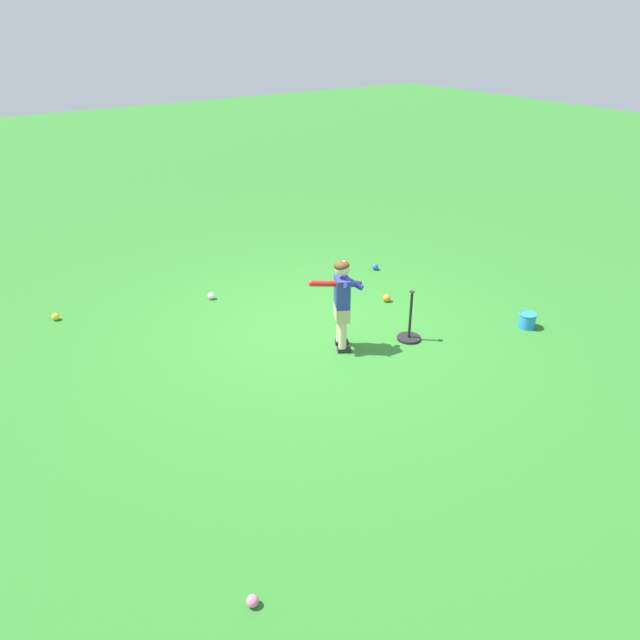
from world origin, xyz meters
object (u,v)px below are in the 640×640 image
object	(u,v)px
child_batter	(342,297)
play_ball_midfield	(375,267)
play_ball_far_right	(211,296)
batting_tee	(409,331)
play_ball_far_left	(387,298)
play_ball_near_batter	(252,601)
play_ball_center_lawn	(55,317)
toy_bucket	(527,320)

from	to	relation	value
child_batter	play_ball_midfield	world-z (taller)	child_batter
play_ball_far_right	batting_tee	bearing A→B (deg)	-149.35
play_ball_far_left	play_ball_near_batter	distance (m)	4.89
play_ball_far_right	batting_tee	world-z (taller)	batting_tee
child_batter	play_ball_far_right	distance (m)	2.26
play_ball_near_batter	play_ball_far_right	bearing A→B (deg)	-23.18
child_batter	play_ball_far_right	bearing A→B (deg)	16.65
play_ball_far_left	batting_tee	world-z (taller)	batting_tee
play_ball_center_lawn	batting_tee	xyz separation A→B (m)	(-2.94, -3.29, 0.06)
play_ball_far_left	play_ball_far_right	bearing A→B (deg)	52.86
play_ball_midfield	play_ball_center_lawn	bearing A→B (deg)	76.54
child_batter	play_ball_far_left	size ratio (longest dim) A/B	10.64
play_ball_near_batter	play_ball_center_lawn	bearing A→B (deg)	-0.47
toy_bucket	batting_tee	bearing A→B (deg)	66.40
child_batter	play_ball_near_batter	size ratio (longest dim) A/B	12.68
play_ball_midfield	batting_tee	size ratio (longest dim) A/B	0.15
play_ball_far_right	play_ball_far_left	bearing A→B (deg)	-127.14
play_ball_far_left	play_ball_near_batter	xyz separation A→B (m)	(-3.06, 3.81, -0.01)
play_ball_far_left	toy_bucket	world-z (taller)	toy_bucket
play_ball_midfield	toy_bucket	xyz separation A→B (m)	(-2.51, -0.32, 0.05)
play_ball_center_lawn	child_batter	bearing A→B (deg)	-136.61
play_ball_far_left	toy_bucket	xyz separation A→B (m)	(-1.56, -0.92, 0.05)
play_ball_midfield	toy_bucket	world-z (taller)	toy_bucket
play_ball_far_left	play_ball_center_lawn	distance (m)	4.26
toy_bucket	play_ball_far_left	bearing A→B (deg)	30.51
play_ball_midfield	play_ball_far_left	size ratio (longest dim) A/B	0.94
play_ball_midfield	play_ball_near_batter	world-z (taller)	play_ball_midfield
play_ball_midfield	child_batter	bearing A→B (deg)	130.82
child_batter	batting_tee	distance (m)	1.00
play_ball_near_batter	batting_tee	bearing A→B (deg)	-57.64
play_ball_near_batter	play_ball_far_right	distance (m)	4.88
play_ball_center_lawn	play_ball_far_right	distance (m)	1.96
play_ball_near_batter	play_ball_far_right	xyz separation A→B (m)	(4.49, -1.92, 0.01)
play_ball_far_left	toy_bucket	size ratio (longest dim) A/B	0.47
play_ball_midfield	play_ball_far_left	bearing A→B (deg)	147.87
child_batter	play_ball_midfield	distance (m)	2.53
child_batter	play_ball_center_lawn	distance (m)	3.69
play_ball_center_lawn	batting_tee	bearing A→B (deg)	-131.83
play_ball_center_lawn	play_ball_near_batter	world-z (taller)	play_ball_center_lawn
play_ball_center_lawn	play_ball_midfield	bearing A→B (deg)	-103.46
play_ball_far_left	batting_tee	xyz separation A→B (m)	(-0.95, 0.47, 0.05)
batting_tee	toy_bucket	bearing A→B (deg)	-113.60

